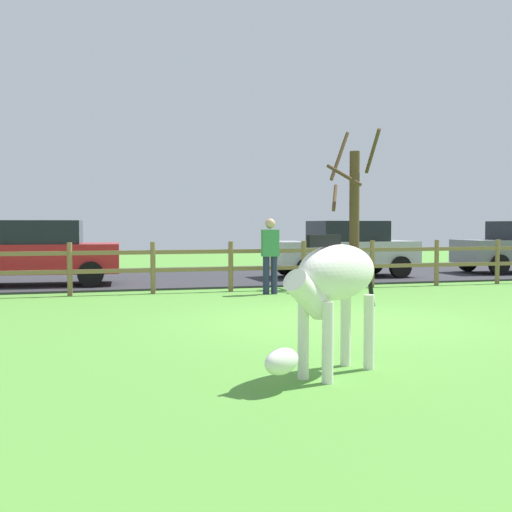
% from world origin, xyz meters
% --- Properties ---
extents(ground_plane, '(60.00, 60.00, 0.00)m').
position_xyz_m(ground_plane, '(0.00, 0.00, 0.00)').
color(ground_plane, '#549338').
extents(parking_asphalt, '(28.00, 7.40, 0.05)m').
position_xyz_m(parking_asphalt, '(0.00, 9.30, 0.03)').
color(parking_asphalt, '#2D2D33').
rests_on(parking_asphalt, ground_plane).
extents(paddock_fence, '(21.17, 0.11, 1.13)m').
position_xyz_m(paddock_fence, '(-0.47, 5.00, 0.64)').
color(paddock_fence, olive).
rests_on(paddock_fence, ground_plane).
extents(bare_tree, '(1.23, 1.35, 3.80)m').
position_xyz_m(bare_tree, '(2.61, 5.16, 1.82)').
color(bare_tree, '#513A23').
rests_on(bare_tree, ground_plane).
extents(zebra, '(1.65, 1.31, 1.41)m').
position_xyz_m(zebra, '(-1.57, -3.51, 0.93)').
color(zebra, white).
rests_on(zebra, ground_plane).
extents(parked_car_red, '(4.13, 2.16, 1.56)m').
position_xyz_m(parked_car_red, '(-4.73, 7.29, 0.84)').
color(parked_car_red, red).
rests_on(parked_car_red, parking_asphalt).
extents(parked_car_silver, '(4.02, 1.92, 1.56)m').
position_xyz_m(parked_car_silver, '(3.42, 7.57, 0.84)').
color(parked_car_silver, '#B7BABF').
rests_on(parked_car_silver, parking_asphalt).
extents(visitor_near_fence, '(0.38, 0.25, 1.64)m').
position_xyz_m(visitor_near_fence, '(0.20, 4.16, 0.91)').
color(visitor_near_fence, '#232847').
rests_on(visitor_near_fence, ground_plane).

